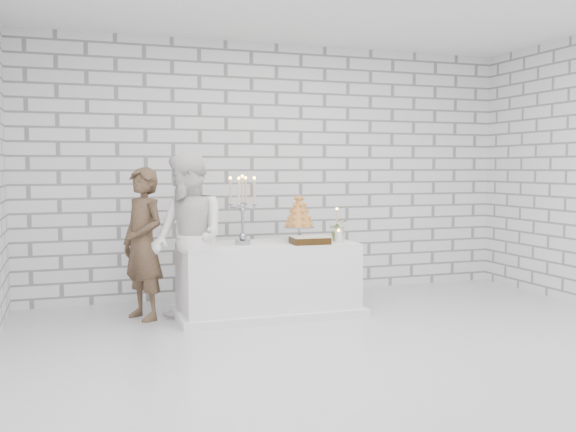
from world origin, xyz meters
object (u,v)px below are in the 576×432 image
object	(u,v)px
groom	(143,244)
cake_table	(268,279)
candelabra	(242,210)
bride	(188,239)
croquembouche	(299,218)

from	to	relation	value
groom	cake_table	bearing A→B (deg)	52.50
groom	candelabra	distance (m)	1.05
cake_table	bride	world-z (taller)	bride
candelabra	bride	bearing A→B (deg)	-162.09
cake_table	croquembouche	world-z (taller)	croquembouche
groom	croquembouche	world-z (taller)	groom
cake_table	candelabra	size ratio (longest dim) A/B	2.54
candelabra	croquembouche	size ratio (longest dim) A/B	1.40
candelabra	croquembouche	xyz separation A→B (m)	(0.64, 0.07, -0.10)
bride	candelabra	xyz separation A→B (m)	(0.59, 0.19, 0.26)
cake_table	groom	size ratio (longest dim) A/B	1.17
bride	candelabra	size ratio (longest dim) A/B	2.38
bride	candelabra	distance (m)	0.67
cake_table	bride	size ratio (longest dim) A/B	1.07
groom	candelabra	world-z (taller)	groom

